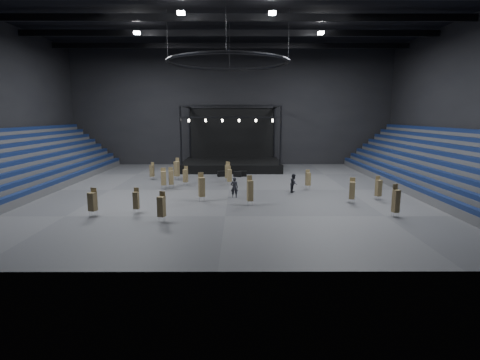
{
  "coord_description": "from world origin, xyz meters",
  "views": [
    {
      "loc": [
        1.06,
        -38.76,
        7.77
      ],
      "look_at": [
        1.18,
        -2.0,
        1.4
      ],
      "focal_mm": 28.0,
      "sensor_mm": 36.0,
      "label": 1
    }
  ],
  "objects_px": {
    "stage": "(232,159)",
    "chair_stack_7": "(163,178)",
    "chair_stack_0": "(177,168)",
    "chair_stack_14": "(229,175)",
    "chair_stack_8": "(93,201)",
    "chair_stack_3": "(136,200)",
    "flight_case_mid": "(238,174)",
    "flight_case_right": "(243,174)",
    "chair_stack_11": "(378,188)",
    "man_center": "(234,187)",
    "chair_stack_2": "(250,190)",
    "chair_stack_15": "(228,171)",
    "chair_stack_4": "(202,186)",
    "chair_stack_9": "(352,190)",
    "chair_stack_12": "(396,200)",
    "chair_stack_6": "(185,175)",
    "chair_stack_13": "(152,171)",
    "crew_member": "(294,183)",
    "chair_stack_1": "(161,206)",
    "chair_stack_5": "(171,177)",
    "flight_case_left": "(222,174)"
  },
  "relations": [
    {
      "from": "chair_stack_14",
      "to": "stage",
      "type": "bearing_deg",
      "value": 73.58
    },
    {
      "from": "stage",
      "to": "chair_stack_8",
      "type": "distance_m",
      "value": 28.57
    },
    {
      "from": "chair_stack_11",
      "to": "chair_stack_13",
      "type": "relative_size",
      "value": 1.06
    },
    {
      "from": "chair_stack_0",
      "to": "chair_stack_14",
      "type": "relative_size",
      "value": 1.27
    },
    {
      "from": "man_center",
      "to": "chair_stack_15",
      "type": "bearing_deg",
      "value": -83.51
    },
    {
      "from": "stage",
      "to": "chair_stack_2",
      "type": "xyz_separation_m",
      "value": [
        2.04,
        -23.09,
        -0.11
      ]
    },
    {
      "from": "flight_case_right",
      "to": "man_center",
      "type": "relative_size",
      "value": 0.53
    },
    {
      "from": "flight_case_mid",
      "to": "chair_stack_13",
      "type": "relative_size",
      "value": 0.48
    },
    {
      "from": "stage",
      "to": "chair_stack_15",
      "type": "bearing_deg",
      "value": -91.36
    },
    {
      "from": "chair_stack_1",
      "to": "chair_stack_4",
      "type": "bearing_deg",
      "value": 89.89
    },
    {
      "from": "chair_stack_3",
      "to": "chair_stack_9",
      "type": "bearing_deg",
      "value": 15.47
    },
    {
      "from": "chair_stack_4",
      "to": "chair_stack_14",
      "type": "bearing_deg",
      "value": 53.85
    },
    {
      "from": "chair_stack_11",
      "to": "man_center",
      "type": "xyz_separation_m",
      "value": [
        -13.36,
        1.1,
        -0.19
      ]
    },
    {
      "from": "chair_stack_6",
      "to": "chair_stack_13",
      "type": "relative_size",
      "value": 1.02
    },
    {
      "from": "flight_case_mid",
      "to": "chair_stack_2",
      "type": "bearing_deg",
      "value": -85.77
    },
    {
      "from": "chair_stack_9",
      "to": "chair_stack_12",
      "type": "height_order",
      "value": "chair_stack_12"
    },
    {
      "from": "flight_case_right",
      "to": "chair_stack_3",
      "type": "distance_m",
      "value": 20.28
    },
    {
      "from": "flight_case_right",
      "to": "chair_stack_4",
      "type": "bearing_deg",
      "value": -105.42
    },
    {
      "from": "chair_stack_1",
      "to": "chair_stack_12",
      "type": "distance_m",
      "value": 17.85
    },
    {
      "from": "chair_stack_8",
      "to": "chair_stack_5",
      "type": "bearing_deg",
      "value": 87.29
    },
    {
      "from": "flight_case_left",
      "to": "chair_stack_14",
      "type": "height_order",
      "value": "chair_stack_14"
    },
    {
      "from": "chair_stack_4",
      "to": "chair_stack_8",
      "type": "xyz_separation_m",
      "value": [
        -7.96,
        -5.16,
        -0.17
      ]
    },
    {
      "from": "flight_case_mid",
      "to": "flight_case_right",
      "type": "distance_m",
      "value": 0.72
    },
    {
      "from": "chair_stack_3",
      "to": "chair_stack_15",
      "type": "height_order",
      "value": "chair_stack_15"
    },
    {
      "from": "chair_stack_11",
      "to": "chair_stack_14",
      "type": "relative_size",
      "value": 1.06
    },
    {
      "from": "chair_stack_4",
      "to": "crew_member",
      "type": "xyz_separation_m",
      "value": [
        9.0,
        3.93,
        -0.42
      ]
    },
    {
      "from": "chair_stack_7",
      "to": "stage",
      "type": "bearing_deg",
      "value": 53.39
    },
    {
      "from": "chair_stack_5",
      "to": "chair_stack_15",
      "type": "bearing_deg",
      "value": 18.31
    },
    {
      "from": "chair_stack_5",
      "to": "chair_stack_0",
      "type": "bearing_deg",
      "value": 77.25
    },
    {
      "from": "chair_stack_4",
      "to": "chair_stack_11",
      "type": "bearing_deg",
      "value": -18.61
    },
    {
      "from": "chair_stack_9",
      "to": "man_center",
      "type": "distance_m",
      "value": 10.8
    },
    {
      "from": "chair_stack_4",
      "to": "chair_stack_15",
      "type": "bearing_deg",
      "value": 58.46
    },
    {
      "from": "chair_stack_13",
      "to": "chair_stack_11",
      "type": "bearing_deg",
      "value": -7.13
    },
    {
      "from": "chair_stack_7",
      "to": "chair_stack_15",
      "type": "xyz_separation_m",
      "value": [
        6.68,
        4.57,
        0.02
      ]
    },
    {
      "from": "stage",
      "to": "chair_stack_7",
      "type": "relative_size",
      "value": 6.13
    },
    {
      "from": "chair_stack_12",
      "to": "chair_stack_15",
      "type": "xyz_separation_m",
      "value": [
        -13.44,
        15.69,
        -0.05
      ]
    },
    {
      "from": "flight_case_left",
      "to": "chair_stack_13",
      "type": "bearing_deg",
      "value": -165.35
    },
    {
      "from": "crew_member",
      "to": "flight_case_mid",
      "type": "bearing_deg",
      "value": 53.28
    },
    {
      "from": "chair_stack_8",
      "to": "chair_stack_7",
      "type": "bearing_deg",
      "value": 89.68
    },
    {
      "from": "chair_stack_3",
      "to": "chair_stack_5",
      "type": "relative_size",
      "value": 0.9
    },
    {
      "from": "chair_stack_0",
      "to": "chair_stack_6",
      "type": "xyz_separation_m",
      "value": [
        1.58,
        -3.74,
        -0.26
      ]
    },
    {
      "from": "chair_stack_3",
      "to": "chair_stack_14",
      "type": "bearing_deg",
      "value": 65.0
    },
    {
      "from": "chair_stack_2",
      "to": "chair_stack_11",
      "type": "xyz_separation_m",
      "value": [
        11.96,
        2.02,
        -0.16
      ]
    },
    {
      "from": "chair_stack_8",
      "to": "chair_stack_3",
      "type": "bearing_deg",
      "value": 34.06
    },
    {
      "from": "chair_stack_2",
      "to": "chair_stack_13",
      "type": "distance_m",
      "value": 17.7
    },
    {
      "from": "chair_stack_0",
      "to": "chair_stack_1",
      "type": "height_order",
      "value": "chair_stack_0"
    },
    {
      "from": "chair_stack_9",
      "to": "crew_member",
      "type": "relative_size",
      "value": 1.22
    },
    {
      "from": "chair_stack_8",
      "to": "chair_stack_11",
      "type": "distance_m",
      "value": 24.93
    },
    {
      "from": "stage",
      "to": "chair_stack_0",
      "type": "height_order",
      "value": "stage"
    },
    {
      "from": "chair_stack_2",
      "to": "man_center",
      "type": "relative_size",
      "value": 1.34
    }
  ]
}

